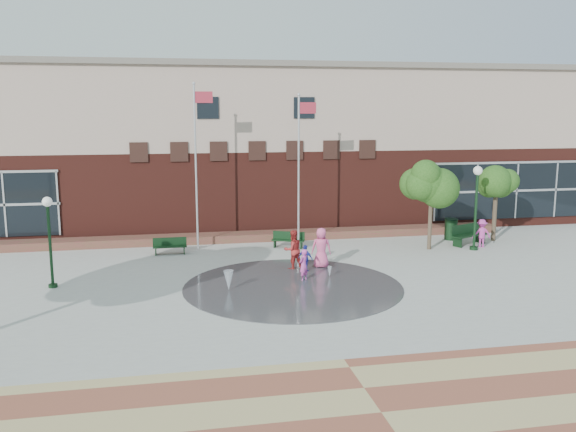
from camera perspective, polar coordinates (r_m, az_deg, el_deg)
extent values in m
plane|color=#666056|center=(20.72, 2.14, -9.01)|extent=(120.00, 120.00, 0.00)
cube|color=#A8A8A0|center=(24.45, 0.00, -6.00)|extent=(46.00, 18.00, 0.01)
cube|color=#974F39|center=(14.53, 8.71, -17.76)|extent=(46.00, 6.00, 0.01)
cylinder|color=#383A3D|center=(23.50, 0.47, -6.66)|extent=(8.40, 8.40, 0.01)
cube|color=#57221B|center=(37.11, -3.98, 3.02)|extent=(44.00, 10.00, 4.50)
cube|color=tan|center=(36.84, -4.07, 9.99)|extent=(44.00, 10.00, 4.50)
cube|color=slate|center=(36.91, -4.11, 13.56)|extent=(44.40, 10.40, 0.30)
cube|color=black|center=(37.36, 20.56, 2.25)|extent=(10.00, 0.12, 3.19)
cube|color=black|center=(31.61, -7.51, 10.01)|extent=(1.10, 0.10, 1.10)
cube|color=black|center=(32.31, 1.51, 10.09)|extent=(1.10, 0.10, 1.10)
cube|color=maroon|center=(31.72, -2.62, -2.28)|extent=(26.00, 1.20, 0.40)
cylinder|color=silver|center=(29.29, -8.61, 4.37)|extent=(0.10, 0.10, 7.85)
sphere|color=silver|center=(29.18, -8.82, 12.16)|extent=(0.15, 0.15, 0.15)
cube|color=#AC2A3B|center=(29.19, -7.92, 10.96)|extent=(0.86, 0.04, 0.53)
cylinder|color=silver|center=(29.10, 1.00, 3.94)|extent=(0.09, 0.09, 7.35)
sphere|color=silver|center=(28.94, 1.02, 11.29)|extent=(0.15, 0.15, 0.15)
cube|color=#AC2A3B|center=(29.05, 1.83, 10.07)|extent=(0.85, 0.07, 0.52)
cylinder|color=black|center=(24.71, -21.35, -2.76)|extent=(0.11, 0.11, 3.16)
cylinder|color=black|center=(25.07, -21.13, -6.12)|extent=(0.33, 0.33, 0.15)
sphere|color=silver|center=(24.40, -21.61, 1.25)|extent=(0.37, 0.37, 0.37)
cylinder|color=black|center=(30.51, 17.14, 0.29)|extent=(0.13, 0.13, 3.66)
cylinder|color=black|center=(30.84, 16.98, -2.91)|extent=(0.39, 0.39, 0.17)
sphere|color=silver|center=(30.25, 17.34, 4.08)|extent=(0.43, 0.43, 0.43)
cube|color=black|center=(29.04, -10.99, -2.82)|extent=(1.56, 0.44, 0.05)
cube|color=black|center=(29.19, -11.01, -2.36)|extent=(1.56, 0.05, 0.39)
cube|color=black|center=(29.83, 0.01, -2.28)|extent=(1.64, 1.01, 0.05)
cube|color=black|center=(29.97, 0.08, -1.83)|extent=(1.48, 0.65, 0.40)
cube|color=black|center=(31.76, 16.59, -1.72)|extent=(2.13, 1.36, 0.07)
cube|color=black|center=(31.87, 16.26, -1.19)|extent=(1.92, 0.88, 0.52)
cylinder|color=black|center=(32.79, 15.00, -1.25)|extent=(0.65, 0.65, 1.08)
cylinder|color=black|center=(32.69, 15.04, -0.28)|extent=(0.69, 0.69, 0.06)
cylinder|color=#413326|center=(30.12, 13.15, -0.45)|extent=(0.19, 0.19, 2.83)
cylinder|color=#413326|center=(33.06, 18.75, -0.07)|extent=(0.22, 0.22, 2.53)
cone|color=white|center=(23.10, -5.56, -7.02)|extent=(0.39, 0.39, 0.76)
cone|color=white|center=(24.83, 3.91, -5.78)|extent=(0.19, 0.19, 0.43)
imported|color=#E04EB7|center=(24.19, 1.46, -4.62)|extent=(0.55, 0.55, 1.28)
imported|color=#AE2B28|center=(25.88, 0.46, -3.17)|extent=(0.96, 0.84, 1.69)
imported|color=#EA568F|center=(26.15, 3.13, -3.00)|extent=(0.95, 0.73, 1.74)
imported|color=#2730AA|center=(25.50, 1.64, -4.00)|extent=(0.69, 0.66, 1.15)
imported|color=#CA3FA5|center=(31.40, 17.66, -1.57)|extent=(0.96, 0.62, 1.41)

